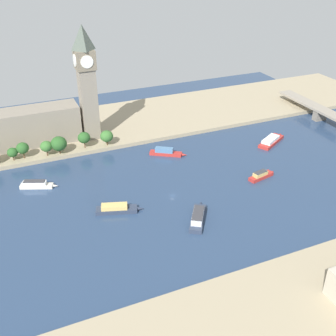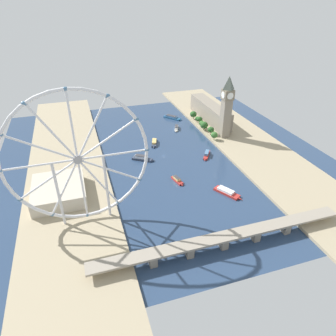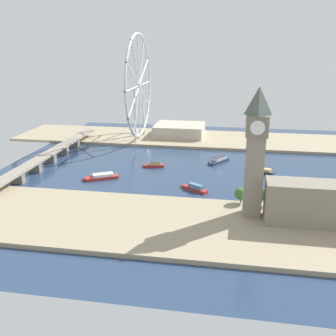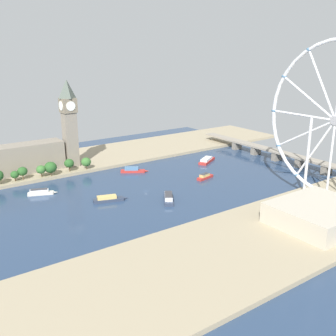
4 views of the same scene
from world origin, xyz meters
name	(u,v)px [view 4 (image 4 of 4)]	position (x,y,z in m)	size (l,w,h in m)	color
ground_plane	(146,191)	(0.00, 0.00, 0.00)	(413.70, 413.70, 0.00)	navy
riverbank_left	(87,159)	(-121.85, 0.00, 1.50)	(90.00, 520.00, 3.00)	tan
riverbank_right	(250,244)	(121.85, 0.00, 1.50)	(90.00, 520.00, 3.00)	tan
clock_tower	(69,122)	(-99.91, -25.73, 48.23)	(14.99, 14.99, 86.79)	gray
parliament_block	(2,162)	(-107.09, -91.17, 16.81)	(22.00, 114.89, 27.62)	gray
tree_row_embankment	(42,169)	(-82.18, -62.41, 10.90)	(13.59, 93.79, 13.40)	#513823
ferris_wheel	(335,121)	(105.68, 103.25, 65.99)	(122.82, 3.20, 124.10)	silver
riverside_hall	(319,214)	(130.19, 57.90, 10.13)	(51.94, 60.26, 14.25)	#BCB29E
river_bridge	(277,153)	(0.00, 170.03, 7.98)	(225.70, 12.51, 10.86)	gray
tour_boat_0	(168,198)	(29.49, 2.99, 2.62)	(28.28, 20.96, 6.41)	#2D384C
tour_boat_2	(41,192)	(-44.30, -76.95, 2.17)	(12.66, 24.16, 5.15)	beige
tour_boat_3	(109,199)	(2.48, -37.19, 2.03)	(14.00, 28.54, 4.87)	#2D384C
tour_boat_4	(205,177)	(3.51, 64.28, 2.07)	(9.10, 22.55, 5.24)	#B22D28
tour_boat_5	(133,170)	(-53.20, 18.44, 2.27)	(18.34, 25.56, 5.71)	#B22D28
tour_boat_6	(207,160)	(-39.09, 102.77, 2.06)	(21.68, 32.03, 4.95)	#B22D28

